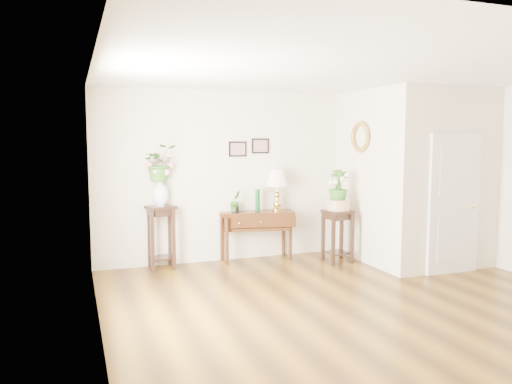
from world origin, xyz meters
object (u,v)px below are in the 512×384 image
console_table (256,236)px  plant_stand_b (337,236)px  table_lamp (277,190)px  plant_stand_a (161,237)px

console_table → plant_stand_b: 1.34m
plant_stand_b → table_lamp: bearing=144.9°
plant_stand_a → plant_stand_b: size_ratio=1.14×
plant_stand_b → console_table: bearing=154.1°
console_table → plant_stand_b: bearing=-13.4°
console_table → plant_stand_b: (1.21, -0.59, 0.02)m
console_table → table_lamp: (0.37, 0.00, 0.76)m
console_table → table_lamp: size_ratio=1.75×
plant_stand_a → plant_stand_b: bearing=-11.9°
table_lamp → plant_stand_a: (-1.95, 0.00, -0.68)m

